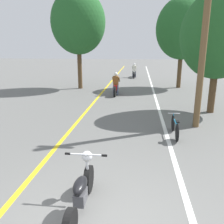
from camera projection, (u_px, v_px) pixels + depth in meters
name	position (u px, v px, depth m)	size (l,w,h in m)	color
lane_stripe_center	(101.00, 93.00, 16.17)	(0.14, 48.00, 0.01)	yellow
lane_stripe_edge	(154.00, 94.00, 15.78)	(0.14, 48.00, 0.01)	white
utility_pole	(204.00, 39.00, 8.51)	(1.10, 0.24, 6.45)	brown
roadside_tree_right_near	(219.00, 35.00, 10.53)	(3.39, 3.05, 5.51)	#513A23
roadside_tree_right_far	(183.00, 29.00, 17.29)	(3.87, 3.49, 6.58)	#513A23
roadside_tree_left	(78.00, 22.00, 16.84)	(3.90, 3.51, 7.00)	#513A23
motorcycle_foreground	(81.00, 192.00, 4.46)	(0.86, 2.01, 0.98)	black
motorcycle_rider_lead	(116.00, 86.00, 15.50)	(0.50, 2.01, 1.48)	black
motorcycle_rider_far	(134.00, 72.00, 24.43)	(0.50, 2.17, 1.46)	black
bicycle_parked	(175.00, 127.00, 8.32)	(0.44, 1.65, 0.71)	black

